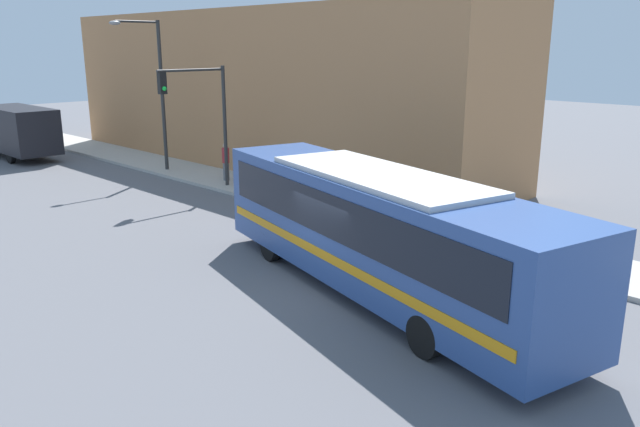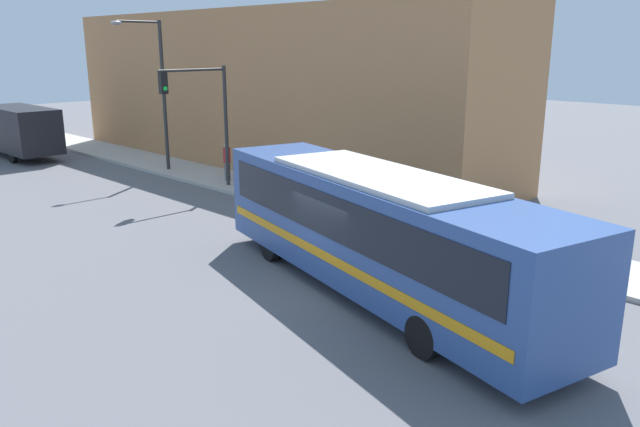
{
  "view_description": "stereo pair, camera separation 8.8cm",
  "coord_description": "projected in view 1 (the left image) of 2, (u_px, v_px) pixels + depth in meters",
  "views": [
    {
      "loc": [
        -11.27,
        -10.53,
        6.21
      ],
      "look_at": [
        1.43,
        2.04,
        1.38
      ],
      "focal_mm": 35.0,
      "sensor_mm": 36.0,
      "label": 1
    },
    {
      "loc": [
        -11.21,
        -10.59,
        6.21
      ],
      "look_at": [
        1.43,
        2.04,
        1.38
      ],
      "focal_mm": 35.0,
      "sensor_mm": 36.0,
      "label": 2
    }
  ],
  "objects": [
    {
      "name": "traffic_light_pole",
      "position": [
        203.0,
        106.0,
        26.29
      ],
      "size": [
        3.28,
        0.35,
        5.23
      ],
      "color": "#2D2D2D",
      "rests_on": "sidewalk"
    },
    {
      "name": "delivery_truck",
      "position": [
        13.0,
        129.0,
        35.57
      ],
      "size": [
        2.33,
        8.37,
        2.87
      ],
      "color": "black",
      "rests_on": "ground_plane"
    },
    {
      "name": "street_lamp",
      "position": [
        156.0,
        83.0,
        30.21
      ],
      "size": [
        2.58,
        0.28,
        7.23
      ],
      "color": "#2D2D2D",
      "rests_on": "sidewalk"
    },
    {
      "name": "ground_plane",
      "position": [
        337.0,
        288.0,
        16.5
      ],
      "size": [
        120.0,
        120.0,
        0.0
      ],
      "primitive_type": "plane",
      "color": "slate"
    },
    {
      "name": "building_facade",
      "position": [
        263.0,
        89.0,
        32.9
      ],
      "size": [
        6.0,
        28.33,
        7.93
      ],
      "color": "#B27A4C",
      "rests_on": "ground_plane"
    },
    {
      "name": "fire_hydrant",
      "position": [
        394.0,
        216.0,
        21.28
      ],
      "size": [
        0.27,
        0.37,
        0.85
      ],
      "color": "gold",
      "rests_on": "sidewalk"
    },
    {
      "name": "city_bus",
      "position": [
        377.0,
        225.0,
        15.67
      ],
      "size": [
        5.41,
        12.24,
        3.19
      ],
      "rotation": [
        0.0,
        0.0,
        -0.25
      ],
      "color": "#2D4C8C",
      "rests_on": "ground_plane"
    },
    {
      "name": "sidewalk",
      "position": [
        145.0,
        161.0,
        34.15
      ],
      "size": [
        2.9,
        70.0,
        0.14
      ],
      "color": "#B7B2A8",
      "rests_on": "ground_plane"
    },
    {
      "name": "pedestrian_near_corner",
      "position": [
        226.0,
        161.0,
        28.73
      ],
      "size": [
        0.34,
        0.34,
        1.74
      ],
      "color": "slate",
      "rests_on": "sidewalk"
    }
  ]
}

